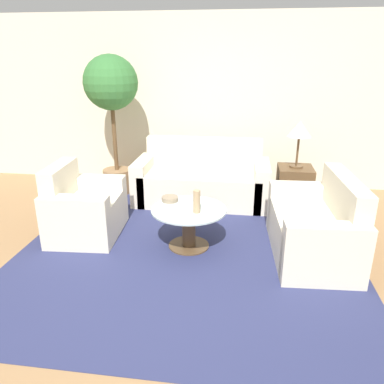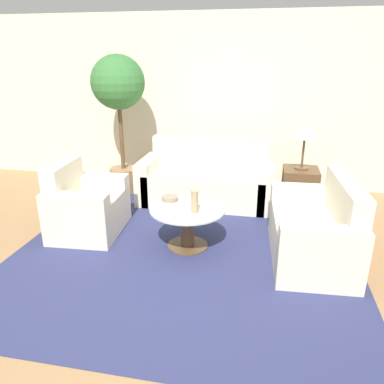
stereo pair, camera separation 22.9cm
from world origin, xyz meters
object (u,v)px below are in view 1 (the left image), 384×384
at_px(table_lamp, 300,130).
at_px(sofa_main, 202,181).
at_px(armchair, 82,211).
at_px(vase, 197,202).
at_px(potted_plant, 112,96).
at_px(bowl, 170,199).
at_px(loveseat, 318,229).
at_px(coffee_table, 189,222).

bearing_deg(table_lamp, sofa_main, 176.29).
xyz_separation_m(armchair, vase, (1.37, -0.23, 0.28)).
bearing_deg(table_lamp, potted_plant, 174.50).
bearing_deg(sofa_main, potted_plant, 172.78).
relative_size(armchair, potted_plant, 0.48).
xyz_separation_m(sofa_main, armchair, (-1.26, -1.27, -0.00)).
bearing_deg(table_lamp, vase, -129.35).
bearing_deg(armchair, table_lamp, -68.62).
xyz_separation_m(table_lamp, vase, (-1.16, -1.42, -0.50)).
bearing_deg(bowl, loveseat, -6.07).
bearing_deg(loveseat, bowl, -99.36).
relative_size(armchair, loveseat, 0.71).
xyz_separation_m(coffee_table, vase, (0.10, -0.09, 0.28)).
bearing_deg(coffee_table, table_lamp, 46.55).
bearing_deg(table_lamp, loveseat, -85.79).
xyz_separation_m(loveseat, table_lamp, (-0.10, 1.31, 0.78)).
xyz_separation_m(potted_plant, vase, (1.43, -1.67, -0.87)).
bearing_deg(loveseat, sofa_main, -138.68).
relative_size(armchair, coffee_table, 1.18).
height_order(table_lamp, bowl, table_lamp).
bearing_deg(loveseat, armchair, -95.91).
relative_size(armchair, vase, 3.95).
xyz_separation_m(sofa_main, coffee_table, (0.02, -1.41, -0.00)).
distance_m(loveseat, bowl, 1.62).
height_order(loveseat, coffee_table, loveseat).
height_order(loveseat, table_lamp, table_lamp).
bearing_deg(vase, potted_plant, 130.64).
distance_m(armchair, table_lamp, 2.91).
height_order(loveseat, bowl, loveseat).
bearing_deg(potted_plant, vase, -49.36).
relative_size(sofa_main, coffee_table, 2.30).
bearing_deg(armchair, potted_plant, -1.32).
xyz_separation_m(armchair, bowl, (1.03, 0.05, 0.19)).
bearing_deg(loveseat, table_lamp, -179.08).
xyz_separation_m(loveseat, vase, (-1.26, -0.11, 0.28)).
relative_size(armchair, table_lamp, 1.55).
bearing_deg(coffee_table, sofa_main, 90.70).
xyz_separation_m(sofa_main, loveseat, (1.37, -1.39, -0.00)).
height_order(potted_plant, bowl, potted_plant).
distance_m(table_lamp, potted_plant, 2.63).
bearing_deg(bowl, potted_plant, 128.21).
bearing_deg(coffee_table, potted_plant, 130.22).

